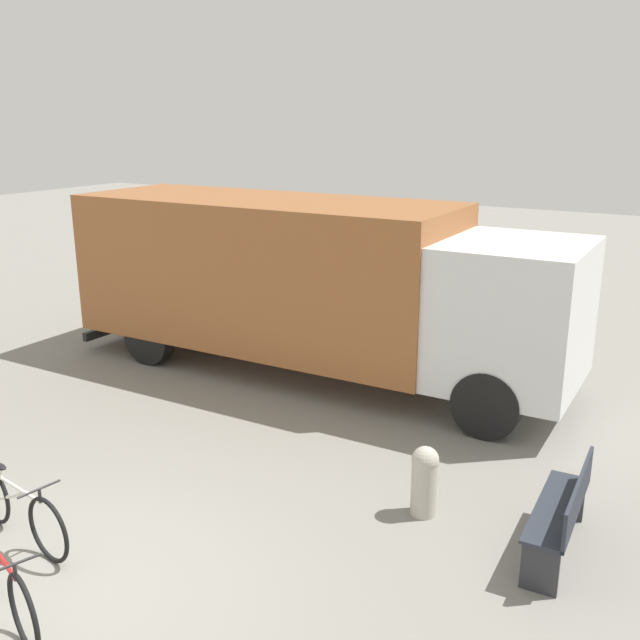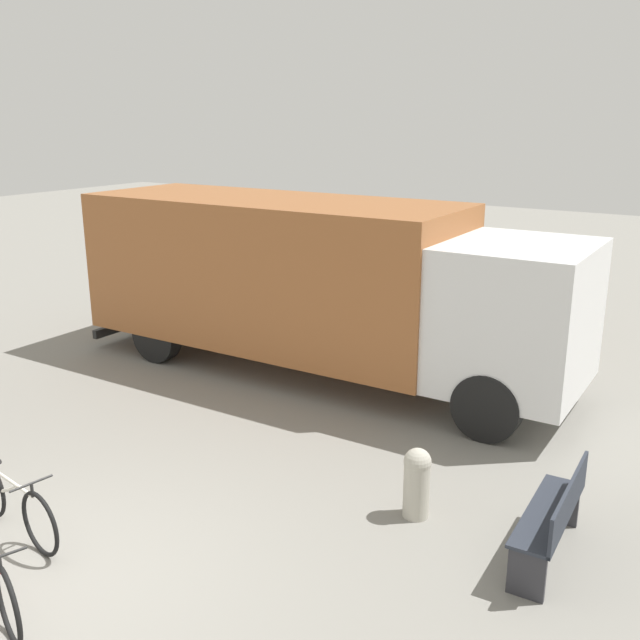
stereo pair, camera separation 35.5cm
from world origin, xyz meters
name	(u,v)px [view 1 (the left image)]	position (x,y,z in m)	size (l,w,h in m)	color
ground_plane	(57,591)	(0.00, 0.00, 0.00)	(60.00, 60.00, 0.00)	gray
delivery_truck	(309,279)	(-1.05, 6.19, 1.61)	(8.58, 2.48, 2.88)	#99592D
park_bench	(564,510)	(3.85, 2.95, 0.49)	(0.46, 1.53, 0.87)	#282D38
bicycle_near	(19,509)	(-0.97, 0.38, 0.36)	(1.76, 0.44, 0.77)	black
bicycle_middle	(2,578)	(-0.13, -0.43, 0.36)	(1.68, 0.68, 0.77)	black
bollard_near_bench	(425,478)	(2.39, 2.95, 0.43)	(0.30, 0.30, 0.80)	#B2AD9E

